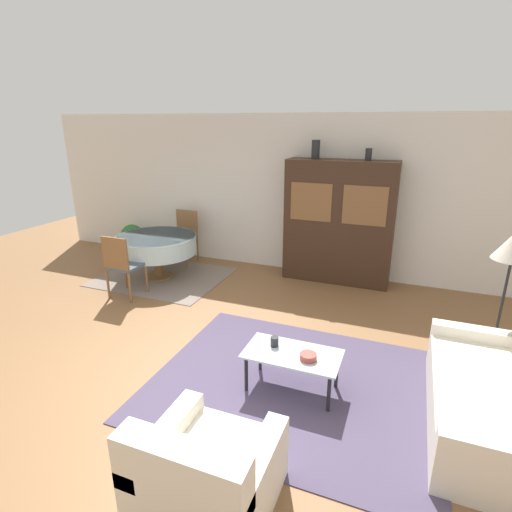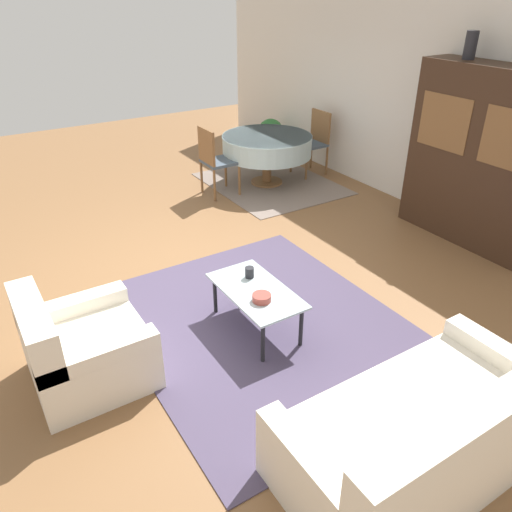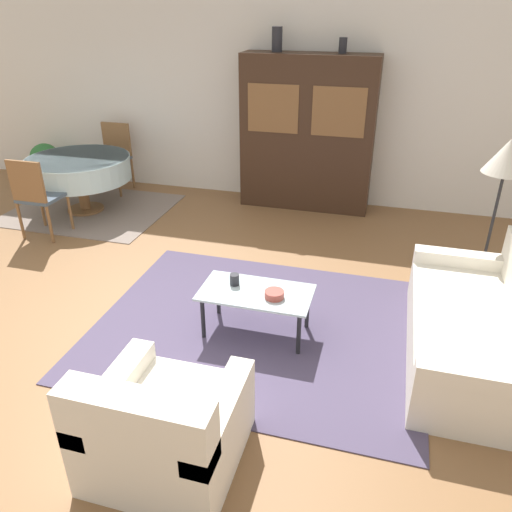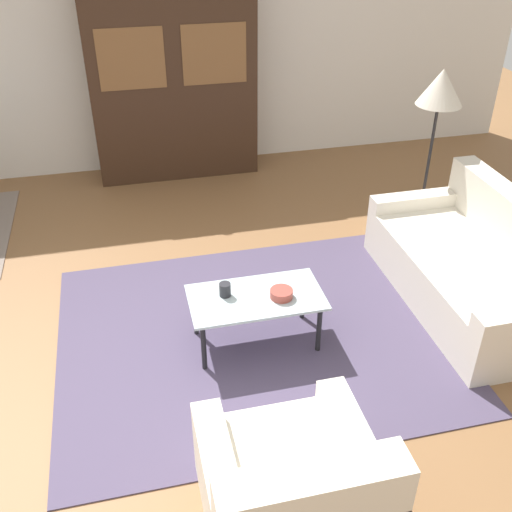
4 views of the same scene
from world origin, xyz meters
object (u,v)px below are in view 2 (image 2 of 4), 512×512
Objects in this scene: couch at (426,435)px; display_cabinet at (482,159)px; bowl at (262,298)px; coffee_table at (256,294)px; armchair at (82,349)px; dining_chair_near at (214,158)px; vase_tall at (471,45)px; potted_plant at (271,135)px; dining_table at (267,145)px; dining_chair_far at (314,139)px; cup at (249,272)px.

display_cabinet is (-1.97, 2.98, 0.72)m from couch.
coffee_table is at bearing 163.40° from bowl.
dining_chair_near reaches higher than armchair.
vase_tall reaches higher than bowl.
coffee_table is 5.14m from potted_plant.
dining_table is 0.89m from dining_chair_near.
dining_chair_far is at bearing 59.33° from couch.
coffee_table is 0.96× the size of dining_chair_near.
vase_tall reaches higher than armchair.
display_cabinet reaches higher than potted_plant.
display_cabinet reaches higher than couch.
couch is 3.64m from display_cabinet.
display_cabinet reaches higher than coffee_table.
vase_tall is (-0.39, 3.05, 1.68)m from cup.
couch is at bearing 6.07° from bowl.
dining_chair_far reaches higher than potted_plant.
display_cabinet is at bearing 96.04° from bowl.
armchair is at bearing -103.15° from bowl.
bowl is (3.18, -1.25, -0.12)m from dining_chair_near.
potted_plant is (-3.61, -0.15, -1.81)m from vase_tall.
display_cabinet is 3.22m from bowl.
coffee_table is 3.17m from display_cabinet.
bowl is 3.67m from vase_tall.
dining_table is 3.83m from bowl.
dining_chair_near is 3.42m from bowl.
dining_table is (-4.81, 1.96, 0.31)m from couch.
potted_plant is at bearing 124.36° from dining_chair_near.
potted_plant is at bearing 144.17° from cup.
cup is (-0.04, -3.05, -0.53)m from display_cabinet.
coffee_table is at bearing -34.72° from dining_table.
dining_table is at bearing -160.30° from display_cabinet.
coffee_table is 3.25m from dining_chair_near.
vase_tall reaches higher than potted_plant.
couch is at bearing -51.19° from vase_tall.
armchair is at bearing -51.34° from dining_table.
vase_tall is at bearing 97.34° from cup.
armchair is 4.63m from display_cabinet.
bowl is at bearing 76.85° from armchair.
potted_plant is at bearing -177.83° from display_cabinet.
coffee_table is 3.67m from dining_table.
dining_table reaches higher than potted_plant.
dining_chair_far is 4.39m from bowl.
cup is (2.80, -2.92, -0.10)m from dining_chair_far.
coffee_table is 5.88× the size of bowl.
dining_chair_far is (-2.85, -0.13, -0.44)m from display_cabinet.
dining_table is 2.14× the size of potted_plant.
armchair is 4.96m from vase_tall.
bowl is at bearing 96.07° from couch.
bowl is (0.38, -0.11, -0.02)m from cup.
vase_tall is at bearing 38.37° from dining_chair_near.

